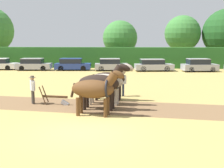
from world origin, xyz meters
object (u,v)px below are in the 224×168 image
at_px(parked_car_far_right, 199,65).
at_px(draft_horse_trail_right, 110,79).
at_px(plow, 57,99).
at_px(parked_car_right, 153,65).
at_px(draft_horse_lead_right, 101,83).
at_px(farmer_at_plow, 33,88).
at_px(parked_car_center_left, 34,64).
at_px(tree_left, 120,38).
at_px(parked_car_center_right, 111,65).
at_px(parked_car_center, 72,64).
at_px(farmer_beside_team, 122,82).
at_px(draft_horse_lead_left, 95,89).
at_px(draft_horse_trail_left, 106,81).
at_px(tree_center_left, 182,33).

bearing_deg(parked_car_far_right, draft_horse_trail_right, -126.88).
height_order(plow, parked_car_right, parked_car_right).
xyz_separation_m(draft_horse_lead_right, farmer_at_plow, (-4.00, 1.00, -0.45)).
distance_m(plow, parked_car_center_left, 19.50).
distance_m(tree_left, parked_car_center_right, 8.78).
bearing_deg(parked_car_center_left, parked_car_center, -0.34).
distance_m(parked_car_center_left, parked_car_far_right, 19.60).
xyz_separation_m(farmer_beside_team, parked_car_far_right, (8.25, 15.27, -0.24)).
height_order(draft_horse_lead_left, draft_horse_lead_right, draft_horse_lead_right).
bearing_deg(draft_horse_lead_left, tree_left, 97.11).
height_order(draft_horse_lead_left, plow, draft_horse_lead_left).
relative_size(draft_horse_lead_right, plow, 1.66).
distance_m(draft_horse_trail_left, parked_car_center_right, 17.92).
xyz_separation_m(farmer_at_plow, farmer_beside_team, (4.92, 2.60, 0.03)).
distance_m(draft_horse_lead_left, plow, 3.33).
relative_size(tree_center_left, draft_horse_lead_left, 2.68).
distance_m(tree_center_left, parked_car_center_right, 14.87).
relative_size(parked_car_center, parked_car_right, 0.94).
bearing_deg(parked_car_right, parked_car_center_left, 172.50).
height_order(plow, farmer_at_plow, farmer_at_plow).
bearing_deg(draft_horse_lead_left, draft_horse_trail_right, 89.87).
distance_m(tree_center_left, draft_horse_lead_right, 30.85).
bearing_deg(farmer_beside_team, parked_car_right, 144.67).
height_order(tree_left, parked_car_far_right, tree_left).
xyz_separation_m(tree_center_left, parked_car_far_right, (0.31, -10.51, -3.89)).
distance_m(tree_left, parked_car_center_left, 13.48).
height_order(draft_horse_lead_left, parked_car_far_right, draft_horse_lead_left).
height_order(tree_center_left, parked_car_far_right, tree_center_left).
height_order(draft_horse_lead_left, parked_car_right, draft_horse_lead_left).
bearing_deg(draft_horse_lead_left, parked_car_far_right, 71.57).
relative_size(tree_center_left, plow, 4.24).
height_order(draft_horse_trail_left, parked_car_far_right, draft_horse_trail_left).
relative_size(draft_horse_lead_right, parked_car_far_right, 0.68).
bearing_deg(parked_car_center_right, draft_horse_lead_left, -94.19).
relative_size(farmer_at_plow, parked_car_right, 0.35).
bearing_deg(farmer_beside_team, parked_car_far_right, 127.40).
bearing_deg(parked_car_center_right, draft_horse_trail_left, -92.95).
height_order(farmer_at_plow, parked_car_right, farmer_at_plow).
height_order(tree_left, parked_car_center_right, tree_left).
bearing_deg(draft_horse_trail_right, farmer_beside_team, 69.12).
relative_size(tree_left, draft_horse_lead_left, 2.37).
height_order(tree_center_left, draft_horse_lead_right, tree_center_left).
bearing_deg(draft_horse_lead_right, draft_horse_trail_right, 90.04).
xyz_separation_m(draft_horse_trail_left, draft_horse_trail_right, (0.13, 1.17, -0.01)).
relative_size(draft_horse_trail_left, farmer_beside_team, 1.78).
distance_m(farmer_at_plow, parked_car_center_left, 18.86).
height_order(tree_center_left, farmer_beside_team, tree_center_left).
relative_size(draft_horse_lead_left, parked_car_center_right, 0.66).
xyz_separation_m(draft_horse_trail_right, parked_car_center_left, (-10.70, 16.38, -0.59)).
bearing_deg(draft_horse_trail_right, tree_left, 98.13).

